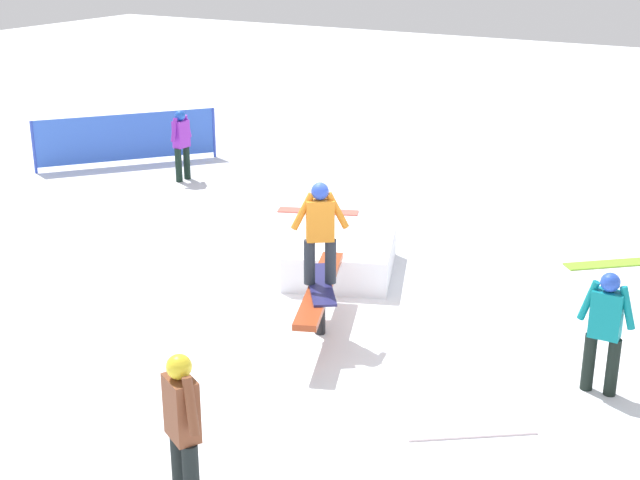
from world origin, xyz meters
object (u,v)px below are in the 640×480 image
loose_snowboard_lime (610,264)px  loose_snowboard_coral (318,211)px  rail_feature (320,292)px  bystander_teal (605,326)px  bystander_brown (182,425)px  loose_snowboard_white (470,430)px  main_rider_on_rail (320,236)px  bystander_purple (181,141)px

loose_snowboard_lime → loose_snowboard_coral: bearing=139.1°
rail_feature → bystander_teal: bearing=72.9°
bystander_brown → rail_feature: bearing=130.7°
rail_feature → bystander_brown: size_ratio=1.51×
loose_snowboard_lime → loose_snowboard_white: bearing=-132.1°
bystander_teal → loose_snowboard_white: 1.92m
rail_feature → loose_snowboard_lime: (-4.31, 2.61, -0.55)m
main_rider_on_rail → loose_snowboard_coral: 5.17m
bystander_purple → loose_snowboard_lime: bearing=88.7°
loose_snowboard_lime → loose_snowboard_coral: same height
bystander_brown → bystander_teal: bystander_brown is taller
main_rider_on_rail → loose_snowboard_lime: size_ratio=0.94×
loose_snowboard_white → bystander_brown: bearing=-160.9°
bystander_teal → bystander_purple: (-4.45, -9.40, 0.00)m
main_rider_on_rail → bystander_teal: 3.48m
loose_snowboard_white → loose_snowboard_coral: 7.48m
loose_snowboard_coral → loose_snowboard_lime: bearing=-21.4°
rail_feature → loose_snowboard_lime: rail_feature is taller
loose_snowboard_coral → main_rider_on_rail: bearing=-80.7°
bystander_brown → loose_snowboard_lime: (-8.01, 1.81, -0.85)m
bystander_teal → loose_snowboard_white: (1.49, -0.93, -0.79)m
bystander_purple → loose_snowboard_white: size_ratio=1.06×
bystander_purple → bystander_brown: bearing=40.3°
rail_feature → main_rider_on_rail: (0.00, 0.00, 0.76)m
loose_snowboard_lime → loose_snowboard_coral: size_ratio=0.98×
main_rider_on_rail → bystander_purple: 7.63m
loose_snowboard_white → main_rider_on_rail: bearing=117.7°
loose_snowboard_coral → bystander_brown: bearing=-88.7°
loose_snowboard_lime → loose_snowboard_white: same height
loose_snowboard_white → loose_snowboard_coral: (-5.51, -5.06, 0.00)m
main_rider_on_rail → loose_snowboard_lime: (-4.31, 2.61, -1.31)m
main_rider_on_rail → bystander_brown: (3.71, 0.80, -0.46)m
bystander_purple → loose_snowboard_coral: bearing=84.4°
bystander_brown → main_rider_on_rail: bearing=130.7°
main_rider_on_rail → loose_snowboard_coral: (-4.30, -2.56, -1.31)m
bystander_purple → loose_snowboard_coral: (0.43, 3.41, -0.79)m
bystander_brown → loose_snowboard_lime: 8.26m
bystander_purple → rail_feature: bearing=53.2°
main_rider_on_rail → bystander_teal: (-0.28, 3.43, -0.52)m
bystander_teal → loose_snowboard_white: bystander_teal is taller
bystander_brown → bystander_purple: 10.81m
bystander_brown → loose_snowboard_coral: 8.72m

